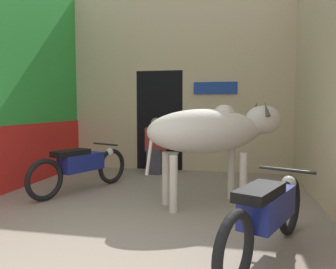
# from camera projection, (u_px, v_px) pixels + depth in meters

# --- Properties ---
(wall_back_with_doorway) EXTENTS (4.85, 0.93, 3.92)m
(wall_back_with_doorway) POSITION_uv_depth(u_px,v_px,m) (174.00, 95.00, 7.45)
(wall_back_with_doorway) COLOR #C6B289
(wall_back_with_doorway) RESTS_ON ground_plane
(cow) EXTENTS (2.06, 1.42, 1.49)m
(cow) POSITION_uv_depth(u_px,v_px,m) (213.00, 131.00, 4.64)
(cow) COLOR beige
(cow) RESTS_ON ground_plane
(motorcycle_near) EXTENTS (0.96, 1.91, 0.75)m
(motorcycle_near) POSITION_uv_depth(u_px,v_px,m) (267.00, 212.00, 2.99)
(motorcycle_near) COLOR black
(motorcycle_near) RESTS_ON ground_plane
(motorcycle_far) EXTENTS (0.94, 1.89, 0.76)m
(motorcycle_far) POSITION_uv_depth(u_px,v_px,m) (81.00, 166.00, 5.42)
(motorcycle_far) COLOR black
(motorcycle_far) RESTS_ON ground_plane
(shopkeeper_seated) EXTENTS (0.43, 0.34, 1.18)m
(shopkeeper_seated) POSITION_uv_depth(u_px,v_px,m) (155.00, 144.00, 6.92)
(shopkeeper_seated) COLOR #3D3842
(shopkeeper_seated) RESTS_ON ground_plane
(plastic_stool) EXTENTS (0.29, 0.29, 0.43)m
(plastic_stool) POSITION_uv_depth(u_px,v_px,m) (172.00, 161.00, 7.12)
(plastic_stool) COLOR beige
(plastic_stool) RESTS_ON ground_plane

